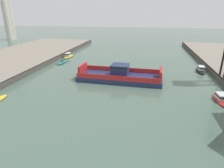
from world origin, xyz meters
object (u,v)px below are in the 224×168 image
object	(u,v)px
chain_ferry	(120,76)
moored_boat_far_left	(62,62)
moored_boat_upstream_a	(222,99)
moored_boat_far_right	(201,70)
moored_boat_mid_right	(68,56)
smokestack_distant_a	(9,11)
smokestack_distant_b	(4,5)

from	to	relation	value
chain_ferry	moored_boat_far_left	size ratio (longest dim) A/B	3.03
chain_ferry	moored_boat_upstream_a	distance (m)	21.62
moored_boat_far_left	moored_boat_far_right	distance (m)	41.27
moored_boat_mid_right	moored_boat_far_right	world-z (taller)	moored_boat_mid_right
moored_boat_upstream_a	smokestack_distant_a	distance (m)	115.41
moored_boat_mid_right	moored_boat_far_left	distance (m)	7.88
moored_boat_far_right	smokestack_distant_a	bearing A→B (deg)	151.99
moored_boat_mid_right	smokestack_distant_b	world-z (taller)	smokestack_distant_b
moored_boat_upstream_a	smokestack_distant_b	world-z (taller)	smokestack_distant_b
moored_boat_mid_right	moored_boat_far_right	bearing A→B (deg)	-13.51
moored_boat_mid_right	smokestack_distant_a	world-z (taller)	smokestack_distant_a
moored_boat_far_left	smokestack_distant_a	xyz separation A→B (m)	(-51.32, 46.82, 15.70)
chain_ferry	moored_boat_far_right	size ratio (longest dim) A/B	2.85
chain_ferry	moored_boat_far_left	world-z (taller)	chain_ferry
moored_boat_mid_right	moored_boat_upstream_a	xyz separation A→B (m)	(41.59, -29.22, -0.12)
smokestack_distant_a	smokestack_distant_b	distance (m)	4.06
chain_ferry	moored_boat_upstream_a	size ratio (longest dim) A/B	2.86
moored_boat_mid_right	moored_boat_far_left	size ratio (longest dim) A/B	1.00
moored_boat_mid_right	smokestack_distant_b	size ratio (longest dim) A/B	0.18
moored_boat_upstream_a	smokestack_distant_a	world-z (taller)	smokestack_distant_a
chain_ferry	moored_boat_mid_right	xyz separation A→B (m)	(-21.59, 21.02, -0.52)
moored_boat_mid_right	moored_boat_far_left	bearing A→B (deg)	-81.68
moored_boat_mid_right	moored_boat_far_left	xyz separation A→B (m)	(1.14, -7.78, -0.40)
moored_boat_far_right	smokestack_distant_a	xyz separation A→B (m)	(-92.51, 49.21, 15.32)
chain_ferry	moored_boat_far_right	distance (m)	23.41
moored_boat_upstream_a	moored_boat_far_right	bearing A→B (deg)	87.77
chain_ferry	moored_boat_mid_right	size ratio (longest dim) A/B	3.02
moored_boat_far_left	moored_boat_upstream_a	size ratio (longest dim) A/B	0.94
moored_boat_far_left	smokestack_distant_a	distance (m)	71.22
chain_ferry	moored_boat_upstream_a	xyz separation A→B (m)	(20.00, -8.20, -0.64)
moored_boat_upstream_a	chain_ferry	bearing A→B (deg)	157.69
moored_boat_far_left	smokestack_distant_b	bearing A→B (deg)	139.33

